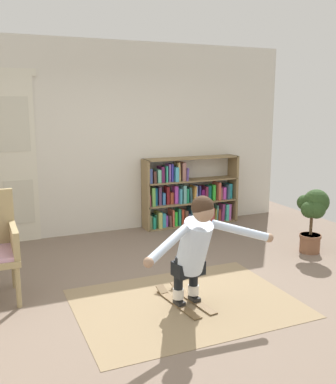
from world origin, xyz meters
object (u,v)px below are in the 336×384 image
bookshelf (188,197)px  potted_plant (313,212)px  person_skier (195,245)px  skis_pair (184,300)px

bookshelf → potted_plant: 2.12m
bookshelf → person_skier: size_ratio=1.16×
bookshelf → potted_plant: bearing=-64.1°
skis_pair → person_skier: (0.02, -0.18, 0.64)m
potted_plant → skis_pair: bearing=-162.4°
bookshelf → person_skier: bearing=-114.5°
potted_plant → bookshelf: bearing=115.9°
bookshelf → person_skier: person_skier is taller
potted_plant → skis_pair: potted_plant is taller
potted_plant → person_skier: person_skier is taller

